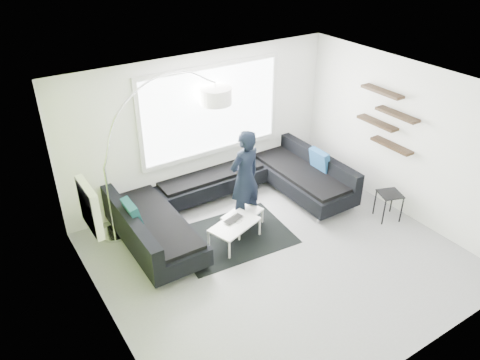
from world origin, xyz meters
name	(u,v)px	position (x,y,z in m)	size (l,w,h in m)	color
ground	(279,257)	(0.00, 0.00, 0.00)	(5.50, 5.50, 0.00)	gray
room_shell	(277,153)	(0.04, 0.21, 1.81)	(5.54, 5.04, 2.82)	white
sectional_sofa	(230,194)	(0.03, 1.55, 0.40)	(4.18, 2.60, 0.90)	black
rug	(233,236)	(-0.34, 0.87, 0.01)	(1.95, 1.41, 0.01)	black
coffee_table	(239,226)	(-0.22, 0.87, 0.18)	(1.12, 0.65, 0.37)	white
arc_lamp	(104,168)	(-2.05, 2.04, 1.34)	(2.45, 0.58, 2.67)	silver
side_table	(388,206)	(2.34, -0.18, 0.27)	(0.39, 0.39, 0.53)	black
person	(245,178)	(0.12, 1.20, 0.89)	(0.71, 0.52, 1.78)	black
laptop	(236,221)	(-0.33, 0.80, 0.38)	(0.42, 0.32, 0.03)	black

